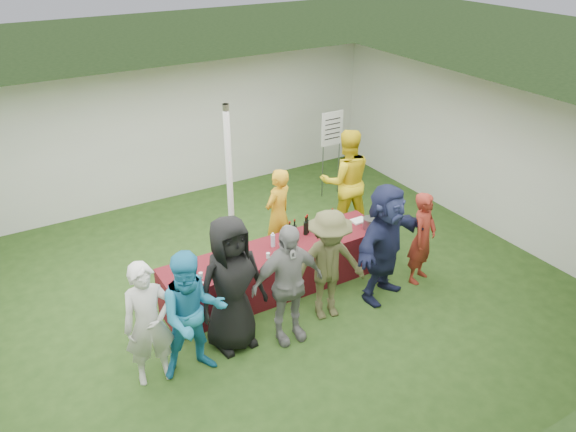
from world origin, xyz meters
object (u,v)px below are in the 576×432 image
customer_2 (231,285)px  customer_6 (423,238)px  staff_back (346,181)px  customer_4 (329,266)px  dump_bucket (370,223)px  customer_1 (193,315)px  wine_list_sign (332,135)px  customer_5 (385,243)px  customer_3 (288,284)px  customer_0 (149,324)px  serving_table (277,269)px  staff_pourer (278,214)px

customer_2 → customer_6: 3.25m
staff_back → customer_4: size_ratio=1.14×
dump_bucket → customer_4: customer_4 is taller
dump_bucket → staff_back: size_ratio=0.12×
customer_1 → customer_4: (2.07, 0.10, -0.02)m
wine_list_sign → staff_back: staff_back is taller
customer_4 → customer_5: (0.99, -0.01, 0.08)m
dump_bucket → customer_1: size_ratio=0.14×
staff_back → dump_bucket: bearing=91.3°
customer_4 → customer_3: bearing=-159.2°
customer_0 → customer_1: 0.54m
wine_list_sign → customer_5: 3.69m
serving_table → staff_pourer: (0.51, 0.85, 0.44)m
dump_bucket → customer_4: bearing=-151.1°
customer_5 → staff_pourer: bearing=95.2°
customer_2 → customer_6: (3.24, -0.11, -0.21)m
dump_bucket → staff_back: (0.45, 1.30, 0.14)m
customer_0 → customer_5: bearing=5.5°
staff_pourer → customer_5: (0.79, -1.80, 0.12)m
wine_list_sign → customer_1: size_ratio=1.03×
serving_table → customer_5: bearing=-36.1°
customer_3 → customer_6: (2.55, 0.16, -0.12)m
dump_bucket → customer_1: 3.47m
wine_list_sign → customer_0: 6.00m
customer_1 → customer_2: bearing=29.3°
customer_3 → customer_5: size_ratio=0.94×
staff_back → customer_3: staff_back is taller
wine_list_sign → staff_pourer: 2.75m
customer_1 → customer_6: (3.87, 0.12, -0.11)m
wine_list_sign → customer_5: (-1.38, -3.40, -0.38)m
staff_back → customer_4: bearing=69.3°
customer_4 → customer_0: bearing=-170.2°
wine_list_sign → customer_5: size_ratio=0.96×
customer_5 → customer_3: bearing=165.3°
serving_table → dump_bucket: dump_bucket is taller
staff_pourer → customer_3: (-0.95, -1.92, 0.07)m
customer_3 → customer_5: 1.75m
dump_bucket → customer_0: (-3.89, -0.67, 0.01)m
staff_pourer → customer_4: 1.80m
staff_back → customer_4: (-1.74, -2.01, -0.12)m
customer_0 → customer_5: 3.58m
dump_bucket → staff_pourer: bearing=135.8°
customer_5 → customer_6: 0.82m
customer_5 → customer_2: bearing=158.0°
staff_back → customer_0: staff_back is taller
customer_2 → staff_back: bearing=27.1°
staff_pourer → customer_4: size_ratio=0.95×
serving_table → customer_6: (2.11, -0.91, 0.39)m
customer_6 → customer_1: bearing=158.2°
staff_pourer → customer_3: customer_3 is taller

